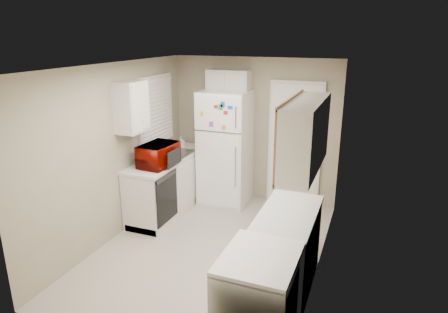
% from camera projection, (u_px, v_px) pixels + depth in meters
% --- Properties ---
extents(floor, '(3.80, 3.80, 0.00)m').
position_uv_depth(floor, '(211.00, 249.00, 5.35)').
color(floor, beige).
rests_on(floor, ground).
extents(ceiling, '(3.80, 3.80, 0.00)m').
position_uv_depth(ceiling, '(209.00, 66.00, 4.63)').
color(ceiling, white).
rests_on(ceiling, floor).
extents(wall_left, '(3.80, 3.80, 0.00)m').
position_uv_depth(wall_left, '(116.00, 152.00, 5.47)').
color(wall_left, tan).
rests_on(wall_left, floor).
extents(wall_right, '(3.80, 3.80, 0.00)m').
position_uv_depth(wall_right, '(323.00, 178.00, 4.51)').
color(wall_right, tan).
rests_on(wall_right, floor).
extents(wall_back, '(2.80, 2.80, 0.00)m').
position_uv_depth(wall_back, '(254.00, 130.00, 6.68)').
color(wall_back, tan).
rests_on(wall_back, floor).
extents(wall_front, '(2.80, 2.80, 0.00)m').
position_uv_depth(wall_front, '(120.00, 231.00, 3.30)').
color(wall_front, tan).
rests_on(wall_front, floor).
extents(left_counter, '(0.60, 1.80, 0.90)m').
position_uv_depth(left_counter, '(169.00, 184.00, 6.39)').
color(left_counter, silver).
rests_on(left_counter, floor).
extents(dishwasher, '(0.03, 0.58, 0.72)m').
position_uv_depth(dishwasher, '(167.00, 198.00, 5.74)').
color(dishwasher, black).
rests_on(dishwasher, floor).
extents(sink, '(0.54, 0.74, 0.16)m').
position_uv_depth(sink, '(172.00, 157.00, 6.40)').
color(sink, gray).
rests_on(sink, left_counter).
extents(microwave, '(0.62, 0.37, 0.40)m').
position_uv_depth(microwave, '(159.00, 156.00, 5.81)').
color(microwave, '#790A02').
rests_on(microwave, left_counter).
extents(soap_bottle, '(0.11, 0.11, 0.19)m').
position_uv_depth(soap_bottle, '(181.00, 142.00, 6.74)').
color(soap_bottle, silver).
rests_on(soap_bottle, left_counter).
extents(window_blinds, '(0.10, 0.98, 1.08)m').
position_uv_depth(window_blinds, '(156.00, 110.00, 6.27)').
color(window_blinds, silver).
rests_on(window_blinds, wall_left).
extents(upper_cabinet_left, '(0.30, 0.45, 0.70)m').
position_uv_depth(upper_cabinet_left, '(131.00, 107.00, 5.43)').
color(upper_cabinet_left, silver).
rests_on(upper_cabinet_left, wall_left).
extents(refrigerator, '(0.78, 0.76, 1.89)m').
position_uv_depth(refrigerator, '(226.00, 148.00, 6.62)').
color(refrigerator, white).
rests_on(refrigerator, floor).
extents(cabinet_over_fridge, '(0.70, 0.30, 0.40)m').
position_uv_depth(cabinet_over_fridge, '(229.00, 82.00, 6.45)').
color(cabinet_over_fridge, silver).
rests_on(cabinet_over_fridge, wall_back).
extents(interior_door, '(0.86, 0.06, 2.08)m').
position_uv_depth(interior_door, '(294.00, 145.00, 6.46)').
color(interior_door, white).
rests_on(interior_door, floor).
extents(right_counter, '(0.60, 2.00, 0.90)m').
position_uv_depth(right_counter, '(278.00, 267.00, 4.12)').
color(right_counter, silver).
rests_on(right_counter, floor).
extents(stove, '(0.65, 0.79, 0.96)m').
position_uv_depth(stove, '(258.00, 302.00, 3.55)').
color(stove, white).
rests_on(stove, floor).
extents(upper_cabinet_right, '(0.30, 1.20, 0.70)m').
position_uv_depth(upper_cabinet_right, '(306.00, 135.00, 3.93)').
color(upper_cabinet_right, silver).
rests_on(upper_cabinet_right, wall_right).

